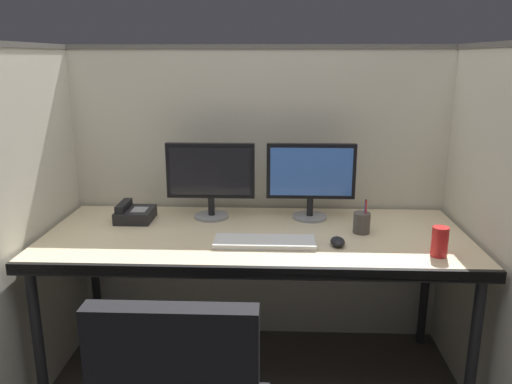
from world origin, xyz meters
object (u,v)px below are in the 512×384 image
(computer_mouse, at_px, (338,242))
(pen_cup, at_px, (362,223))
(monitor_left, at_px, (211,175))
(keyboard_main, at_px, (265,242))
(desk_phone, at_px, (134,214))
(monitor_right, at_px, (311,176))
(desk, at_px, (255,244))
(soda_can, at_px, (440,242))

(computer_mouse, height_order, pen_cup, pen_cup)
(monitor_left, xyz_separation_m, keyboard_main, (0.27, -0.36, -0.20))
(computer_mouse, xyz_separation_m, pen_cup, (0.13, 0.16, 0.03))
(monitor_left, distance_m, desk_phone, 0.42)
(monitor_right, bearing_deg, desk, -136.94)
(pen_cup, bearing_deg, monitor_left, 164.50)
(computer_mouse, bearing_deg, pen_cup, 52.58)
(monitor_left, xyz_separation_m, computer_mouse, (0.58, -0.36, -0.20))
(desk, height_order, monitor_left, monitor_left)
(computer_mouse, relative_size, desk_phone, 0.51)
(monitor_right, bearing_deg, soda_can, -44.15)
(computer_mouse, xyz_separation_m, desk_phone, (-0.95, 0.31, 0.02))
(monitor_left, bearing_deg, desk_phone, -171.35)
(monitor_left, bearing_deg, monitor_right, 1.03)
(monitor_left, relative_size, soda_can, 3.52)
(desk, xyz_separation_m, keyboard_main, (0.04, -0.13, 0.06))
(desk, relative_size, monitor_right, 4.42)
(desk, bearing_deg, pen_cup, 4.37)
(desk, bearing_deg, keyboard_main, -71.09)
(desk_phone, bearing_deg, monitor_left, 8.65)
(keyboard_main, bearing_deg, monitor_right, 59.97)
(desk, height_order, desk_phone, desk_phone)
(monitor_right, relative_size, pen_cup, 2.71)
(monitor_right, xyz_separation_m, desk_phone, (-0.86, -0.07, -0.18))
(soda_can, bearing_deg, pen_cup, 134.82)
(keyboard_main, distance_m, pen_cup, 0.47)
(soda_can, bearing_deg, monitor_right, 135.85)
(computer_mouse, bearing_deg, desk_phone, 162.28)
(monitor_left, xyz_separation_m, soda_can, (0.97, -0.46, -0.15))
(desk, height_order, computer_mouse, computer_mouse)
(keyboard_main, bearing_deg, pen_cup, 20.85)
(desk, bearing_deg, computer_mouse, -19.91)
(computer_mouse, relative_size, soda_can, 0.79)
(desk, bearing_deg, monitor_right, 43.06)
(computer_mouse, height_order, soda_can, soda_can)
(monitor_left, bearing_deg, computer_mouse, -31.81)
(soda_can, bearing_deg, keyboard_main, 171.79)
(desk, distance_m, pen_cup, 0.49)
(keyboard_main, distance_m, soda_can, 0.71)
(computer_mouse, bearing_deg, soda_can, -14.65)
(monitor_left, relative_size, desk_phone, 2.26)
(pen_cup, bearing_deg, keyboard_main, -159.15)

